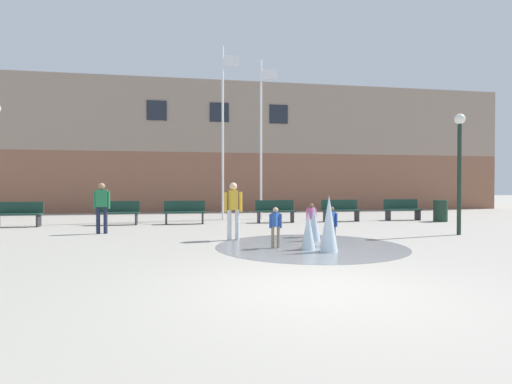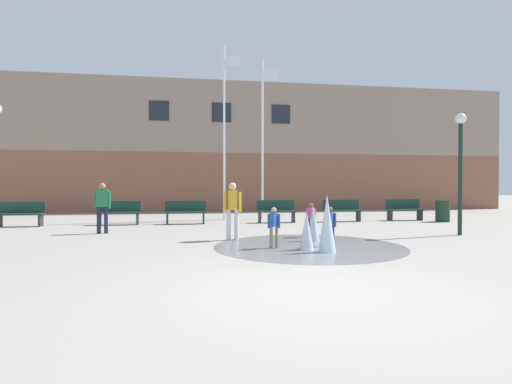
{
  "view_description": "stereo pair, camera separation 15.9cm",
  "coord_description": "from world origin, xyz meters",
  "px_view_note": "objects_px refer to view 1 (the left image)",
  "views": [
    {
      "loc": [
        -1.86,
        -5.48,
        1.5
      ],
      "look_at": [
        0.35,
        7.2,
        1.3
      ],
      "focal_mm": 28.0,
      "sensor_mm": 36.0,
      "label": 1
    },
    {
      "loc": [
        -1.7,
        -5.5,
        1.5
      ],
      "look_at": [
        0.35,
        7.2,
        1.3
      ],
      "focal_mm": 28.0,
      "sensor_mm": 36.0,
      "label": 2
    }
  ],
  "objects_px": {
    "park_bench_near_trashcan": "(341,210)",
    "park_bench_under_right_flagpole": "(275,211)",
    "flagpole_left": "(223,128)",
    "flagpole_right": "(262,134)",
    "park_bench_center": "(185,212)",
    "lamp_post_right_lane": "(459,155)",
    "child_with_pink_shirt": "(331,223)",
    "park_bench_left_of_flagpoles": "(19,214)",
    "park_bench_far_right": "(402,209)",
    "adult_near_bench": "(102,204)",
    "child_in_fountain": "(276,224)",
    "trash_can": "(440,211)",
    "child_running": "(311,217)",
    "teen_by_trashcan": "(233,206)",
    "park_bench_under_left_flagpole": "(118,212)"
  },
  "relations": [
    {
      "from": "park_bench_far_right",
      "to": "child_running",
      "type": "height_order",
      "value": "child_running"
    },
    {
      "from": "child_with_pink_shirt",
      "to": "park_bench_far_right",
      "type": "bearing_deg",
      "value": -175.35
    },
    {
      "from": "teen_by_trashcan",
      "to": "trash_can",
      "type": "height_order",
      "value": "teen_by_trashcan"
    },
    {
      "from": "park_bench_under_right_flagpole",
      "to": "child_with_pink_shirt",
      "type": "relative_size",
      "value": 1.62
    },
    {
      "from": "adult_near_bench",
      "to": "child_with_pink_shirt",
      "type": "relative_size",
      "value": 1.61
    },
    {
      "from": "park_bench_under_right_flagpole",
      "to": "park_bench_center",
      "type": "bearing_deg",
      "value": 179.87
    },
    {
      "from": "park_bench_far_right",
      "to": "adult_near_bench",
      "type": "xyz_separation_m",
      "value": [
        -11.89,
        -2.9,
        0.45
      ]
    },
    {
      "from": "park_bench_left_of_flagpoles",
      "to": "adult_near_bench",
      "type": "xyz_separation_m",
      "value": [
        3.43,
        -2.69,
        0.45
      ]
    },
    {
      "from": "teen_by_trashcan",
      "to": "trash_can",
      "type": "bearing_deg",
      "value": -70.7
    },
    {
      "from": "park_bench_center",
      "to": "lamp_post_right_lane",
      "type": "xyz_separation_m",
      "value": [
        8.3,
        -4.95,
        1.95
      ]
    },
    {
      "from": "flagpole_left",
      "to": "lamp_post_right_lane",
      "type": "height_order",
      "value": "flagpole_left"
    },
    {
      "from": "child_in_fountain",
      "to": "flagpole_left",
      "type": "xyz_separation_m",
      "value": [
        -0.48,
        8.42,
        3.51
      ]
    },
    {
      "from": "park_bench_center",
      "to": "child_running",
      "type": "bearing_deg",
      "value": -51.73
    },
    {
      "from": "park_bench_near_trashcan",
      "to": "child_with_pink_shirt",
      "type": "distance_m",
      "value": 7.12
    },
    {
      "from": "flagpole_right",
      "to": "trash_can",
      "type": "xyz_separation_m",
      "value": [
        7.14,
        -2.64,
        -3.38
      ]
    },
    {
      "from": "teen_by_trashcan",
      "to": "lamp_post_right_lane",
      "type": "distance_m",
      "value": 7.11
    },
    {
      "from": "adult_near_bench",
      "to": "trash_can",
      "type": "xyz_separation_m",
      "value": [
        13.12,
        2.02,
        -0.48
      ]
    },
    {
      "from": "adult_near_bench",
      "to": "child_with_pink_shirt",
      "type": "bearing_deg",
      "value": -32.52
    },
    {
      "from": "child_in_fountain",
      "to": "trash_can",
      "type": "relative_size",
      "value": 1.1
    },
    {
      "from": "adult_near_bench",
      "to": "child_with_pink_shirt",
      "type": "xyz_separation_m",
      "value": [
        6.16,
        -3.71,
        -0.35
      ]
    },
    {
      "from": "park_bench_center",
      "to": "child_with_pink_shirt",
      "type": "bearing_deg",
      "value": -60.82
    },
    {
      "from": "park_bench_far_right",
      "to": "flagpole_left",
      "type": "height_order",
      "value": "flagpole_left"
    },
    {
      "from": "park_bench_far_right",
      "to": "flagpole_left",
      "type": "bearing_deg",
      "value": 167.1
    },
    {
      "from": "park_bench_center",
      "to": "park_bench_under_right_flagpole",
      "type": "height_order",
      "value": "same"
    },
    {
      "from": "flagpole_right",
      "to": "park_bench_near_trashcan",
      "type": "bearing_deg",
      "value": -31.32
    },
    {
      "from": "park_bench_center",
      "to": "lamp_post_right_lane",
      "type": "distance_m",
      "value": 9.86
    },
    {
      "from": "park_bench_far_right",
      "to": "teen_by_trashcan",
      "type": "distance_m",
      "value": 9.48
    },
    {
      "from": "park_bench_under_right_flagpole",
      "to": "park_bench_near_trashcan",
      "type": "bearing_deg",
      "value": 0.75
    },
    {
      "from": "flagpole_left",
      "to": "trash_can",
      "type": "bearing_deg",
      "value": -16.54
    },
    {
      "from": "child_in_fountain",
      "to": "flagpole_left",
      "type": "distance_m",
      "value": 9.13
    },
    {
      "from": "park_bench_under_left_flagpole",
      "to": "park_bench_far_right",
      "type": "height_order",
      "value": "same"
    },
    {
      "from": "park_bench_under_right_flagpole",
      "to": "child_in_fountain",
      "type": "relative_size",
      "value": 1.62
    },
    {
      "from": "park_bench_under_left_flagpole",
      "to": "flagpole_left",
      "type": "relative_size",
      "value": 0.21
    },
    {
      "from": "child_running",
      "to": "child_with_pink_shirt",
      "type": "bearing_deg",
      "value": -28.58
    },
    {
      "from": "park_bench_near_trashcan",
      "to": "park_bench_under_right_flagpole",
      "type": "bearing_deg",
      "value": -179.25
    },
    {
      "from": "park_bench_near_trashcan",
      "to": "trash_can",
      "type": "distance_m",
      "value": 4.18
    },
    {
      "from": "child_in_fountain",
      "to": "flagpole_right",
      "type": "bearing_deg",
      "value": -147.6
    },
    {
      "from": "park_bench_far_right",
      "to": "trash_can",
      "type": "distance_m",
      "value": 1.52
    },
    {
      "from": "park_bench_center",
      "to": "teen_by_trashcan",
      "type": "distance_m",
      "value": 5.16
    },
    {
      "from": "park_bench_left_of_flagpoles",
      "to": "park_bench_far_right",
      "type": "distance_m",
      "value": 15.32
    },
    {
      "from": "park_bench_under_left_flagpole",
      "to": "park_bench_near_trashcan",
      "type": "distance_m",
      "value": 9.01
    },
    {
      "from": "park_bench_center",
      "to": "park_bench_far_right",
      "type": "bearing_deg",
      "value": 0.76
    },
    {
      "from": "flagpole_right",
      "to": "teen_by_trashcan",
      "type": "bearing_deg",
      "value": -107.01
    },
    {
      "from": "adult_near_bench",
      "to": "flagpole_right",
      "type": "height_order",
      "value": "flagpole_right"
    },
    {
      "from": "flagpole_left",
      "to": "flagpole_right",
      "type": "relative_size",
      "value": 1.07
    },
    {
      "from": "child_with_pink_shirt",
      "to": "child_running",
      "type": "xyz_separation_m",
      "value": [
        0.06,
        1.82,
        0.0
      ]
    },
    {
      "from": "park_bench_center",
      "to": "adult_near_bench",
      "type": "bearing_deg",
      "value": -132.42
    },
    {
      "from": "child_with_pink_shirt",
      "to": "teen_by_trashcan",
      "type": "height_order",
      "value": "teen_by_trashcan"
    },
    {
      "from": "park_bench_under_right_flagpole",
      "to": "flagpole_right",
      "type": "bearing_deg",
      "value": 96.19
    },
    {
      "from": "park_bench_under_left_flagpole",
      "to": "flagpole_left",
      "type": "height_order",
      "value": "flagpole_left"
    }
  ]
}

